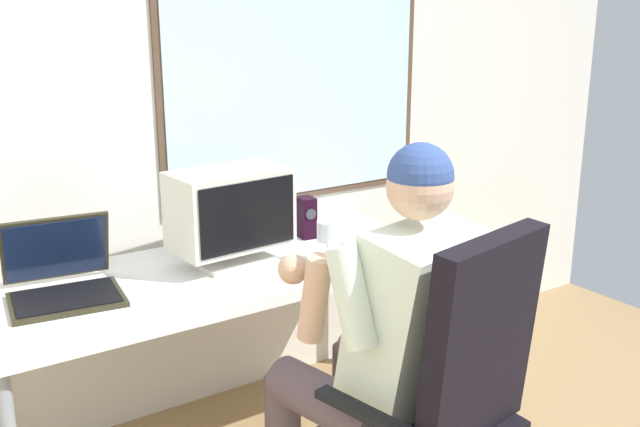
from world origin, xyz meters
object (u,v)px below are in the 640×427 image
object	(u,v)px
office_chair	(450,387)
person_seated	(384,335)
wine_glass	(328,233)
desk_speaker	(306,217)
laptop	(62,275)
crt_monitor	(230,210)
cd_case	(363,248)
desk	(218,284)

from	to	relation	value
office_chair	person_seated	world-z (taller)	person_seated
wine_glass	desk_speaker	distance (m)	0.31
person_seated	wine_glass	bearing A→B (deg)	73.71
person_seated	laptop	size ratio (longest dim) A/B	3.30
office_chair	desk_speaker	world-z (taller)	office_chair
laptop	desk_speaker	world-z (taller)	laptop
crt_monitor	desk_speaker	xyz separation A→B (m)	(0.40, 0.11, -0.12)
person_seated	crt_monitor	bearing A→B (deg)	101.73
crt_monitor	cd_case	size ratio (longest dim) A/B	2.44
desk	person_seated	distance (m)	0.73
office_chair	person_seated	xyz separation A→B (m)	(-0.04, 0.25, 0.07)
crt_monitor	laptop	xyz separation A→B (m)	(-0.60, 0.04, -0.14)
desk	crt_monitor	xyz separation A→B (m)	(0.07, 0.02, 0.26)
desk	crt_monitor	world-z (taller)	crt_monitor
desk_speaker	cd_case	xyz separation A→B (m)	(0.10, -0.26, -0.08)
person_seated	office_chair	bearing A→B (deg)	-80.11
crt_monitor	laptop	bearing A→B (deg)	176.22
person_seated	cd_case	size ratio (longest dim) A/B	7.19
office_chair	wine_glass	distance (m)	0.82
laptop	cd_case	bearing A→B (deg)	-9.67
desk	laptop	size ratio (longest dim) A/B	4.43
office_chair	person_seated	bearing A→B (deg)	99.89
desk	desk_speaker	distance (m)	0.51
desk	desk_speaker	bearing A→B (deg)	15.35
office_chair	cd_case	bearing A→B (deg)	69.55
office_chair	crt_monitor	size ratio (longest dim) A/B	2.47
wine_glass	laptop	bearing A→B (deg)	166.32
cd_case	laptop	bearing A→B (deg)	170.33
desk	office_chair	world-z (taller)	office_chair
person_seated	cd_case	xyz separation A→B (m)	(0.35, 0.56, 0.06)
cd_case	desk_speaker	bearing A→B (deg)	110.86
office_chair	laptop	world-z (taller)	office_chair
crt_monitor	cd_case	bearing A→B (deg)	-16.58
desk	cd_case	bearing A→B (deg)	-12.84
office_chair	wine_glass	bearing A→B (deg)	81.82
office_chair	cd_case	xyz separation A→B (m)	(0.30, 0.81, 0.13)
office_chair	cd_case	size ratio (longest dim) A/B	6.02
person_seated	desk_speaker	size ratio (longest dim) A/B	7.72
office_chair	desk_speaker	bearing A→B (deg)	79.14
cd_case	desk	bearing A→B (deg)	167.16
crt_monitor	laptop	world-z (taller)	crt_monitor
laptop	wine_glass	bearing A→B (deg)	-13.68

